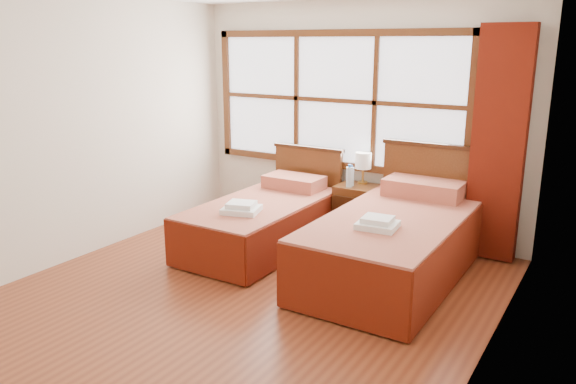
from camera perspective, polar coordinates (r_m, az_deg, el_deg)
The scene contains 14 objects.
floor at distance 4.95m, azimuth -4.89°, elevation -10.72°, with size 4.50×4.50×0.00m, color brown.
wall_back at distance 6.46m, azimuth 6.88°, elevation 7.38°, with size 4.00×4.00×0.00m, color silver.
wall_left at distance 5.95m, azimuth -20.96°, elevation 5.85°, with size 4.50×4.50×0.00m, color silver.
wall_right at distance 3.73m, azimuth 20.21°, elevation 0.96°, with size 4.50×4.50×0.00m, color silver.
window at distance 6.51m, azimuth 4.77°, elevation 9.27°, with size 3.16×0.06×1.56m.
curtain at distance 5.86m, azimuth 20.60°, elevation 4.47°, with size 0.50×0.16×2.30m, color #621609.
bed_left at distance 6.05m, azimuth -2.40°, elevation -2.86°, with size 0.98×2.00×0.95m.
bed_right at distance 5.38m, azimuth 10.95°, elevation -4.86°, with size 1.15×2.24×1.13m.
nightstand at distance 6.37m, azimuth 7.02°, elevation -1.95°, with size 0.45×0.44×0.60m.
towels_left at distance 5.58m, azimuth -4.76°, elevation -1.63°, with size 0.43×0.40×0.10m.
towels_right at distance 4.87m, azimuth 9.09°, elevation -3.15°, with size 0.36×0.32×0.10m.
lamp at distance 6.35m, azimuth 7.65°, elevation 3.09°, with size 0.18×0.18×0.35m.
bottle_near at distance 6.20m, azimuth 6.24°, elevation 1.56°, with size 0.07×0.07×0.25m.
bottle_far at distance 6.25m, azimuth 6.45°, elevation 1.58°, with size 0.06×0.06×0.24m.
Camera 1 is at (2.69, -3.56, 2.14)m, focal length 35.00 mm.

